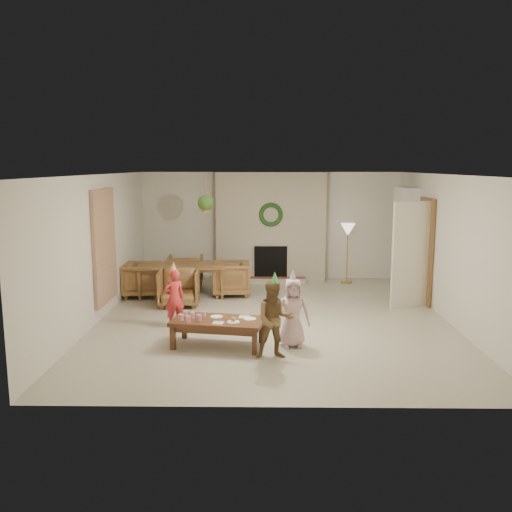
{
  "coord_description": "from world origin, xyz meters",
  "views": [
    {
      "loc": [
        -0.17,
        -9.16,
        2.66
      ],
      "look_at": [
        -0.3,
        0.4,
        1.05
      ],
      "focal_mm": 38.05,
      "sensor_mm": 36.0,
      "label": 1
    }
  ],
  "objects_px": {
    "dining_table": "(182,281)",
    "coffee_table_top": "(218,321)",
    "dining_chair_far": "(185,271)",
    "dining_chair_left": "(143,279)",
    "child_plaid": "(275,320)",
    "dining_chair_near": "(179,288)",
    "child_red": "(174,298)",
    "child_pink": "(293,313)",
    "dining_chair_right": "(231,278)"
  },
  "relations": [
    {
      "from": "child_plaid",
      "to": "dining_chair_near",
      "type": "bearing_deg",
      "value": 116.46
    },
    {
      "from": "dining_chair_far",
      "to": "child_red",
      "type": "distance_m",
      "value": 2.97
    },
    {
      "from": "dining_chair_far",
      "to": "coffee_table_top",
      "type": "xyz_separation_m",
      "value": [
        1.04,
        -3.93,
        0.03
      ]
    },
    {
      "from": "child_red",
      "to": "child_plaid",
      "type": "relative_size",
      "value": 0.88
    },
    {
      "from": "dining_chair_far",
      "to": "child_pink",
      "type": "height_order",
      "value": "child_pink"
    },
    {
      "from": "dining_table",
      "to": "child_red",
      "type": "distance_m",
      "value": 2.17
    },
    {
      "from": "dining_chair_far",
      "to": "dining_chair_right",
      "type": "bearing_deg",
      "value": 141.34
    },
    {
      "from": "dining_chair_right",
      "to": "child_plaid",
      "type": "xyz_separation_m",
      "value": [
        0.83,
        -3.69,
        0.2
      ]
    },
    {
      "from": "coffee_table_top",
      "to": "child_red",
      "type": "height_order",
      "value": "child_red"
    },
    {
      "from": "coffee_table_top",
      "to": "dining_table",
      "type": "bearing_deg",
      "value": 117.19
    },
    {
      "from": "child_plaid",
      "to": "dining_table",
      "type": "bearing_deg",
      "value": 111.13
    },
    {
      "from": "dining_chair_far",
      "to": "dining_chair_left",
      "type": "relative_size",
      "value": 1.0
    },
    {
      "from": "dining_chair_left",
      "to": "child_pink",
      "type": "relative_size",
      "value": 0.75
    },
    {
      "from": "coffee_table_top",
      "to": "child_plaid",
      "type": "xyz_separation_m",
      "value": [
        0.83,
        -0.48,
        0.17
      ]
    },
    {
      "from": "dining_chair_far",
      "to": "dining_chair_left",
      "type": "distance_m",
      "value": 1.13
    },
    {
      "from": "dining_table",
      "to": "dining_chair_far",
      "type": "bearing_deg",
      "value": 90.0
    },
    {
      "from": "dining_table",
      "to": "coffee_table_top",
      "type": "distance_m",
      "value": 3.29
    },
    {
      "from": "dining_chair_near",
      "to": "coffee_table_top",
      "type": "distance_m",
      "value": 2.53
    },
    {
      "from": "dining_chair_left",
      "to": "child_red",
      "type": "xyz_separation_m",
      "value": [
        0.98,
        -2.11,
        0.13
      ]
    },
    {
      "from": "dining_chair_near",
      "to": "child_red",
      "type": "distance_m",
      "value": 1.38
    },
    {
      "from": "dining_chair_right",
      "to": "child_plaid",
      "type": "distance_m",
      "value": 3.78
    },
    {
      "from": "dining_chair_right",
      "to": "coffee_table_top",
      "type": "relative_size",
      "value": 0.58
    },
    {
      "from": "dining_chair_far",
      "to": "child_plaid",
      "type": "relative_size",
      "value": 0.7
    },
    {
      "from": "dining_chair_right",
      "to": "dining_table",
      "type": "bearing_deg",
      "value": -90.0
    },
    {
      "from": "dining_table",
      "to": "child_pink",
      "type": "xyz_separation_m",
      "value": [
        2.09,
        -3.13,
        0.2
      ]
    },
    {
      "from": "dining_chair_left",
      "to": "coffee_table_top",
      "type": "distance_m",
      "value": 3.57
    },
    {
      "from": "dining_chair_right",
      "to": "child_plaid",
      "type": "height_order",
      "value": "child_plaid"
    },
    {
      "from": "child_red",
      "to": "dining_chair_near",
      "type": "bearing_deg",
      "value": -115.96
    },
    {
      "from": "dining_table",
      "to": "dining_chair_near",
      "type": "xyz_separation_m",
      "value": [
        0.05,
        -0.79,
        0.03
      ]
    },
    {
      "from": "dining_chair_right",
      "to": "child_pink",
      "type": "relative_size",
      "value": 0.75
    },
    {
      "from": "child_pink",
      "to": "dining_chair_far",
      "type": "bearing_deg",
      "value": 113.85
    },
    {
      "from": "coffee_table_top",
      "to": "child_pink",
      "type": "xyz_separation_m",
      "value": [
        1.1,
        0.01,
        0.13
      ]
    },
    {
      "from": "dining_chair_left",
      "to": "dining_chair_right",
      "type": "bearing_deg",
      "value": -90.0
    },
    {
      "from": "coffee_table_top",
      "to": "child_pink",
      "type": "bearing_deg",
      "value": 10.33
    },
    {
      "from": "dining_chair_near",
      "to": "dining_chair_far",
      "type": "xyz_separation_m",
      "value": [
        -0.11,
        1.59,
        0.0
      ]
    },
    {
      "from": "dining_chair_near",
      "to": "dining_chair_left",
      "type": "bearing_deg",
      "value": 135.0
    },
    {
      "from": "coffee_table_top",
      "to": "child_plaid",
      "type": "distance_m",
      "value": 0.97
    },
    {
      "from": "child_red",
      "to": "child_pink",
      "type": "xyz_separation_m",
      "value": [
        1.91,
        -0.97,
        0.03
      ]
    },
    {
      "from": "dining_chair_near",
      "to": "child_plaid",
      "type": "bearing_deg",
      "value": -61.8
    },
    {
      "from": "child_plaid",
      "to": "child_pink",
      "type": "bearing_deg",
      "value": 55.21
    },
    {
      "from": "dining_chair_near",
      "to": "child_red",
      "type": "xyz_separation_m",
      "value": [
        0.13,
        -1.36,
        0.13
      ]
    },
    {
      "from": "child_red",
      "to": "child_plaid",
      "type": "bearing_deg",
      "value": 106.57
    },
    {
      "from": "dining_chair_left",
      "to": "coffee_table_top",
      "type": "height_order",
      "value": "dining_chair_left"
    },
    {
      "from": "coffee_table_top",
      "to": "child_red",
      "type": "distance_m",
      "value": 1.27
    },
    {
      "from": "dining_chair_left",
      "to": "dining_chair_right",
      "type": "relative_size",
      "value": 1.0
    },
    {
      "from": "child_red",
      "to": "coffee_table_top",
      "type": "bearing_deg",
      "value": 97.77
    },
    {
      "from": "child_plaid",
      "to": "dining_chair_left",
      "type": "bearing_deg",
      "value": 120.68
    },
    {
      "from": "dining_table",
      "to": "child_red",
      "type": "bearing_deg",
      "value": -88.85
    },
    {
      "from": "child_pink",
      "to": "dining_table",
      "type": "bearing_deg",
      "value": 118.96
    },
    {
      "from": "dining_chair_far",
      "to": "coffee_table_top",
      "type": "height_order",
      "value": "dining_chair_far"
    }
  ]
}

